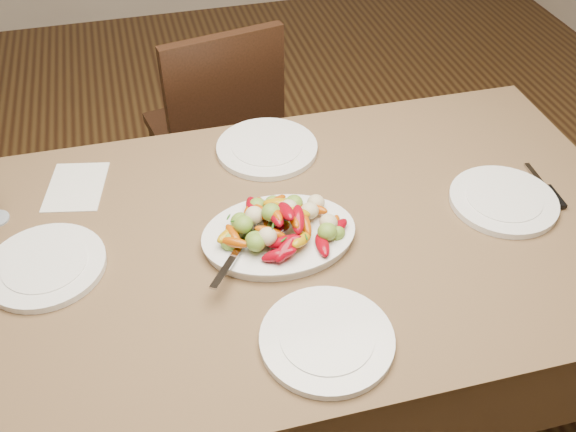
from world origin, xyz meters
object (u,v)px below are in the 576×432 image
(plate_right, at_px, (503,201))
(chair_far, at_px, (212,130))
(dining_table, at_px, (288,329))
(plate_left, at_px, (46,266))
(plate_far, at_px, (267,148))
(serving_platter, at_px, (279,237))
(plate_near, at_px, (327,340))

(plate_right, bearing_deg, chair_far, 123.83)
(dining_table, height_order, plate_right, plate_right)
(chair_far, relative_size, plate_left, 3.35)
(plate_left, relative_size, plate_far, 0.96)
(plate_right, distance_m, plate_far, 0.68)
(chair_far, relative_size, serving_platter, 2.56)
(plate_far, bearing_deg, plate_left, -152.00)
(dining_table, xyz_separation_m, chair_far, (-0.06, 0.93, 0.10))
(plate_right, bearing_deg, plate_near, -151.93)
(plate_far, bearing_deg, serving_platter, -98.96)
(serving_platter, height_order, plate_right, serving_platter)
(dining_table, bearing_deg, plate_right, -3.02)
(chair_far, height_order, serving_platter, chair_far)
(serving_platter, xyz_separation_m, plate_near, (0.02, -0.33, -0.00))
(chair_far, bearing_deg, plate_near, 81.14)
(serving_platter, distance_m, plate_far, 0.38)
(dining_table, distance_m, plate_far, 0.53)
(serving_platter, distance_m, plate_near, 0.33)
(serving_platter, bearing_deg, plate_far, 81.04)
(chair_far, height_order, plate_left, chair_far)
(dining_table, xyz_separation_m, plate_far, (0.03, 0.36, 0.39))
(chair_far, xyz_separation_m, plate_left, (-0.53, -0.89, 0.29))
(plate_left, distance_m, plate_near, 0.69)
(dining_table, relative_size, plate_left, 6.50)
(plate_left, relative_size, plate_near, 0.98)
(serving_platter, height_order, plate_left, serving_platter)
(dining_table, distance_m, serving_platter, 0.39)
(plate_left, xyz_separation_m, plate_right, (1.17, -0.06, 0.00))
(plate_right, bearing_deg, dining_table, 176.98)
(chair_far, bearing_deg, dining_table, 82.40)
(plate_left, xyz_separation_m, plate_far, (0.62, 0.33, 0.00))
(serving_platter, bearing_deg, plate_left, 175.14)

